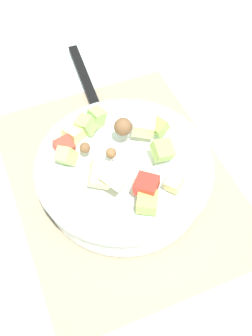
{
  "coord_description": "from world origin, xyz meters",
  "views": [
    {
      "loc": [
        0.36,
        -0.14,
        0.56
      ],
      "look_at": [
        0.01,
        0.0,
        0.05
      ],
      "focal_mm": 44.4,
      "sensor_mm": 36.0,
      "label": 1
    }
  ],
  "objects": [
    {
      "name": "serving_spoon",
      "position": [
        -0.2,
        0.02,
        0.01
      ],
      "size": [
        0.23,
        0.05,
        0.01
      ],
      "color": "black",
      "rests_on": "placemat"
    },
    {
      "name": "salad_bowl",
      "position": [
        0.01,
        0.0,
        0.04
      ],
      "size": [
        0.27,
        0.27,
        0.11
      ],
      "color": "white",
      "rests_on": "placemat"
    },
    {
      "name": "placemat",
      "position": [
        0.0,
        0.0,
        0.0
      ],
      "size": [
        0.43,
        0.34,
        0.01
      ],
      "primitive_type": "cube",
      "color": "gray",
      "rests_on": "ground_plane"
    },
    {
      "name": "ground_plane",
      "position": [
        0.0,
        0.0,
        0.0
      ],
      "size": [
        2.4,
        2.4,
        0.0
      ],
      "primitive_type": "plane",
      "color": "silver"
    }
  ]
}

